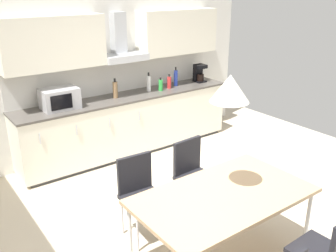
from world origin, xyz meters
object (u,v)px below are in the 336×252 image
coffee_maker (199,73)px  pendant_lamp (230,88)px  bottle_red (169,82)px  bottle_brown (115,90)px  bottle_blue (176,78)px  dining_table (223,198)px  bottle_white (149,83)px  chair_far_left (140,189)px  chair_near_right (330,249)px  microwave (60,99)px  bottle_green (161,85)px  chair_far_right (193,170)px

coffee_maker → pendant_lamp: 3.50m
bottle_red → bottle_brown: size_ratio=0.79×
bottle_red → bottle_blue: (0.19, 0.07, 0.03)m
dining_table → pendant_lamp: 1.00m
dining_table → pendant_lamp: bearing=82.9°
bottle_white → chair_far_left: bearing=-126.1°
chair_near_right → pendant_lamp: 1.50m
bottle_blue → pendant_lamp: pendant_lamp is taller
coffee_maker → bottle_blue: (-0.49, 0.02, -0.02)m
microwave → bottle_green: (1.62, -0.06, -0.05)m
bottle_green → chair_far_right: (-0.85, -1.83, -0.47)m
microwave → chair_near_right: size_ratio=0.55×
bottle_white → dining_table: bottle_white is taller
bottle_green → dining_table: (-1.21, -2.67, -0.29)m
bottle_brown → chair_far_left: bearing=-112.6°
microwave → bottle_brown: bearing=0.7°
bottle_white → dining_table: (-1.03, -2.75, -0.33)m
chair_far_left → bottle_green: bearing=49.5°
coffee_maker → bottle_red: 0.68m
chair_near_right → chair_far_right: same height
bottle_red → bottle_white: bearing=172.2°
bottle_red → pendant_lamp: pendant_lamp is taller
bottle_white → chair_far_right: size_ratio=0.34×
bottle_red → chair_far_right: 2.18m
chair_far_left → chair_near_right: bearing=-67.0°
microwave → pendant_lamp: (0.42, -2.72, 0.67)m
coffee_maker → bottle_blue: bearing=177.5°
bottle_green → pendant_lamp: bearing=-114.3°
bottle_green → bottle_brown: bearing=175.0°
bottle_green → chair_far_left: bearing=-130.5°
microwave → bottle_brown: bottle_brown is taller
bottle_blue → chair_far_right: bearing=-122.5°
bottle_brown → bottle_white: bearing=1.2°
microwave → pendant_lamp: size_ratio=1.50×
bottle_red → chair_near_right: (-1.03, -3.54, -0.48)m
coffee_maker → dining_table: bearing=-127.0°
bottle_blue → dining_table: bearing=-119.8°
microwave → bottle_brown: (0.85, 0.01, -0.02)m
chair_near_right → bottle_red: bearing=73.7°
coffee_maker → bottle_green: coffee_maker is taller
bottle_white → chair_near_right: (-0.67, -3.59, -0.51)m
chair_near_right → chair_far_right: bearing=90.2°
microwave → chair_far_right: 2.10m
bottle_green → pendant_lamp: size_ratio=0.65×
bottle_green → bottle_red: bearing=9.2°
bottle_brown → coffee_maker: bearing=0.6°
coffee_maker → chair_far_left: (-2.43, -1.91, -0.53)m
bottle_brown → pendant_lamp: (-0.43, -2.73, 0.68)m
microwave → chair_far_right: (0.77, -1.88, -0.52)m
chair_near_right → chair_far_right: 1.68m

